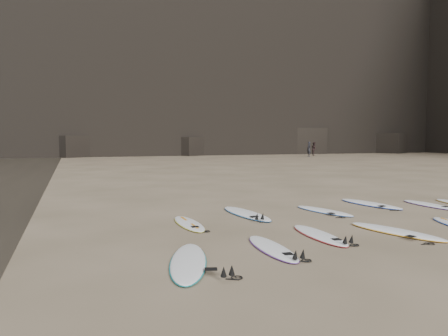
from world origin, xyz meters
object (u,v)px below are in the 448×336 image
at_px(surfboard_0, 188,261).
at_px(surfboard_3, 396,231).
at_px(surfboard_8, 370,204).
at_px(surfboard_5, 189,223).
at_px(surfboard_2, 319,235).
at_px(person_b, 314,149).
at_px(surfboard_7, 324,211).
at_px(person_a, 309,149).
at_px(surfboard_1, 272,248).
at_px(surfboard_9, 429,205).
at_px(surfboard_6, 246,213).

distance_m(surfboard_0, surfboard_3, 5.41).
bearing_deg(surfboard_8, surfboard_5, -178.35).
xyz_separation_m(surfboard_2, person_b, (23.56, 39.60, 0.80)).
relative_size(surfboard_2, surfboard_3, 0.91).
bearing_deg(person_b, surfboard_7, 176.62).
relative_size(surfboard_0, surfboard_8, 1.00).
bearing_deg(surfboard_3, person_a, 47.26).
height_order(surfboard_2, person_b, person_b).
xyz_separation_m(surfboard_5, person_b, (26.07, 37.31, 0.80)).
bearing_deg(surfboard_1, surfboard_0, -164.45).
distance_m(surfboard_0, surfboard_9, 10.06).
distance_m(surfboard_3, surfboard_6, 4.23).
relative_size(surfboard_2, person_b, 1.39).
bearing_deg(surfboard_1, person_a, 61.90).
relative_size(surfboard_5, surfboard_6, 0.82).
distance_m(surfboard_5, surfboard_7, 4.45).
height_order(surfboard_0, surfboard_3, surfboard_0).
bearing_deg(person_b, person_a, 166.22).
xyz_separation_m(surfboard_0, surfboard_6, (2.88, 4.29, 0.00)).
bearing_deg(surfboard_7, surfboard_9, -15.40).
relative_size(surfboard_8, person_a, 1.48).
distance_m(person_a, person_b, 3.60).
height_order(surfboard_5, surfboard_6, surfboard_6).
relative_size(surfboard_7, surfboard_9, 0.99).
relative_size(surfboard_9, person_b, 1.38).
relative_size(surfboard_2, surfboard_7, 1.02).
xyz_separation_m(surfboard_7, surfboard_8, (2.23, 0.67, 0.01)).
bearing_deg(surfboard_5, surfboard_7, 6.49).
relative_size(surfboard_1, surfboard_9, 0.97).
bearing_deg(surfboard_8, surfboard_3, -128.97).
xyz_separation_m(surfboard_3, surfboard_6, (-2.47, 3.44, 0.00)).
bearing_deg(surfboard_7, person_a, 47.09).
bearing_deg(surfboard_0, surfboard_9, 38.98).
xyz_separation_m(surfboard_6, person_a, (21.74, 33.73, 0.84)).
distance_m(surfboard_1, surfboard_8, 7.09).
distance_m(surfboard_0, surfboard_1, 1.91).
xyz_separation_m(surfboard_7, person_a, (19.30, 34.03, 0.84)).
bearing_deg(surfboard_6, surfboard_9, -9.20).
xyz_separation_m(surfboard_5, surfboard_8, (6.64, 1.23, 0.01)).
height_order(surfboard_3, surfboard_9, surfboard_3).
xyz_separation_m(surfboard_1, surfboard_8, (5.69, 4.24, 0.01)).
xyz_separation_m(surfboard_2, surfboard_8, (4.14, 3.52, 0.01)).
bearing_deg(surfboard_5, surfboard_6, 23.01).
bearing_deg(surfboard_2, surfboard_5, 140.42).
bearing_deg(surfboard_8, surfboard_6, 175.64).
height_order(surfboard_2, surfboard_9, same).
height_order(surfboard_9, person_a, person_a).
bearing_deg(surfboard_6, surfboard_3, -59.55).
relative_size(surfboard_0, surfboard_9, 1.13).
height_order(surfboard_7, surfboard_8, surfboard_8).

